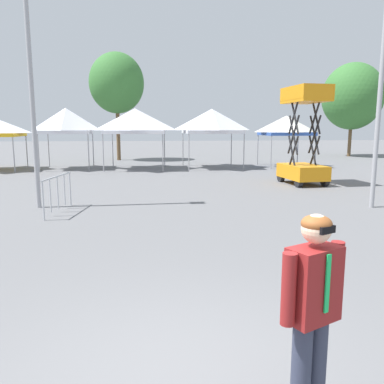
# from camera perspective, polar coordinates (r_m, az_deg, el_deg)

# --- Properties ---
(ground_plane) EXTENTS (140.00, 140.00, 0.00)m
(ground_plane) POSITION_cam_1_polar(r_m,az_deg,el_deg) (4.23, -1.83, -25.60)
(ground_plane) COLOR slate
(canopy_tent_left_of_center) EXTENTS (2.95, 2.95, 3.57)m
(canopy_tent_left_of_center) POSITION_cam_1_polar(r_m,az_deg,el_deg) (24.26, -18.01, 9.91)
(canopy_tent_left_of_center) COLOR #9E9EA3
(canopy_tent_left_of_center) RESTS_ON ground
(canopy_tent_behind_center) EXTENTS (3.67, 3.67, 3.54)m
(canopy_tent_behind_center) POSITION_cam_1_polar(r_m,az_deg,el_deg) (23.28, -8.32, 10.27)
(canopy_tent_behind_center) COLOR #9E9EA3
(canopy_tent_behind_center) RESTS_ON ground
(canopy_tent_behind_left) EXTENTS (3.41, 3.41, 3.55)m
(canopy_tent_behind_left) POSITION_cam_1_polar(r_m,az_deg,el_deg) (23.81, 2.94, 10.35)
(canopy_tent_behind_left) COLOR #9E9EA3
(canopy_tent_behind_left) RESTS_ON ground
(canopy_tent_right_of_center) EXTENTS (2.93, 2.93, 3.17)m
(canopy_tent_right_of_center) POSITION_cam_1_polar(r_m,az_deg,el_deg) (25.27, 13.67, 9.46)
(canopy_tent_right_of_center) COLOR #9E9EA3
(canopy_tent_right_of_center) RESTS_ON ground
(scissor_lift) EXTENTS (1.60, 2.42, 4.14)m
(scissor_lift) POSITION_cam_1_polar(r_m,az_deg,el_deg) (17.48, 16.01, 5.18)
(scissor_lift) COLOR black
(scissor_lift) RESTS_ON ground
(person_foreground) EXTENTS (0.60, 0.40, 1.78)m
(person_foreground) POSITION_cam_1_polar(r_m,az_deg,el_deg) (3.33, 17.24, -15.77)
(person_foreground) COLOR #33384C
(person_foreground) RESTS_ON ground
(light_pole_near_lift) EXTENTS (0.36, 0.36, 7.83)m
(light_pole_near_lift) POSITION_cam_1_polar(r_m,az_deg,el_deg) (13.15, 26.25, 17.44)
(light_pole_near_lift) COLOR #9E9EA3
(light_pole_near_lift) RESTS_ON ground
(light_pole_opposite_side) EXTENTS (0.36, 0.36, 8.31)m
(light_pole_opposite_side) POSITION_cam_1_polar(r_m,az_deg,el_deg) (12.84, -22.87, 19.01)
(light_pole_opposite_side) COLOR #9E9EA3
(light_pole_opposite_side) RESTS_ON ground
(tree_behind_tents_right) EXTENTS (5.02, 5.02, 7.78)m
(tree_behind_tents_right) POSITION_cam_1_polar(r_m,az_deg,el_deg) (36.12, 22.53, 12.84)
(tree_behind_tents_right) COLOR brown
(tree_behind_tents_right) RESTS_ON ground
(tree_behind_tents_left) EXTENTS (4.01, 4.01, 7.89)m
(tree_behind_tents_left) POSITION_cam_1_polar(r_m,az_deg,el_deg) (30.17, -11.01, 15.42)
(tree_behind_tents_left) COLOR brown
(tree_behind_tents_left) RESTS_ON ground
(crowd_barrier_by_lift) EXTENTS (0.38, 2.08, 1.08)m
(crowd_barrier_by_lift) POSITION_cam_1_polar(r_m,az_deg,el_deg) (11.79, -19.17, 0.74)
(crowd_barrier_by_lift) COLOR #B7BABF
(crowd_barrier_by_lift) RESTS_ON ground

